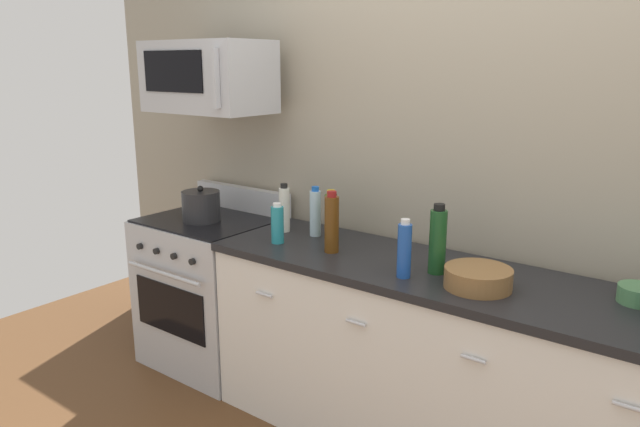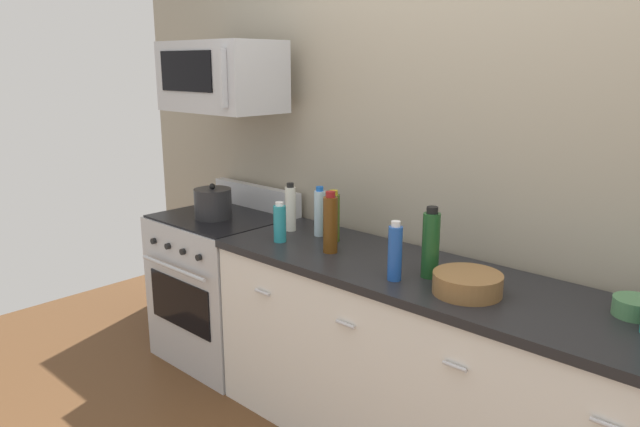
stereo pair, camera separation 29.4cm
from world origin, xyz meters
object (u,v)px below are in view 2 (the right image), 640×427
at_px(bowl_green_glaze, 635,307).
at_px(bottle_olive_oil, 333,217).
at_px(stockpot, 213,203).
at_px(bottle_water_clear, 320,212).
at_px(bottle_vinegar_white, 290,208).
at_px(bottle_wine_green, 431,244).
at_px(bottle_soda_blue, 395,252).
at_px(bowl_wooden_salad, 467,283).
at_px(bottle_wine_amber, 330,224).
at_px(bottle_dish_soap, 280,223).
at_px(range_oven, 224,286).
at_px(microwave, 221,77).

bearing_deg(bowl_green_glaze, bottle_olive_oil, -178.14).
bearing_deg(stockpot, bottle_water_clear, 12.92).
height_order(bottle_water_clear, bottle_vinegar_white, same).
distance_m(bottle_wine_green, bottle_soda_blue, 0.16).
bearing_deg(bottle_wine_green, bottle_soda_blue, -123.60).
relative_size(bottle_water_clear, bottle_vinegar_white, 1.00).
bearing_deg(bottle_wine_green, bowl_wooden_salad, -15.79).
relative_size(bottle_wine_amber, bottle_water_clear, 1.13).
height_order(bottle_olive_oil, bottle_dish_soap, bottle_olive_oil).
bearing_deg(bottle_wine_amber, range_oven, 176.02).
bearing_deg(bottle_dish_soap, bottle_wine_amber, 8.29).
xyz_separation_m(microwave, bottle_dish_soap, (0.65, -0.16, -0.73)).
bearing_deg(range_oven, bottle_dish_soap, -9.86).
bearing_deg(microwave, bowl_green_glaze, 2.24).
bearing_deg(bottle_water_clear, bottle_soda_blue, -21.65).
distance_m(bottle_vinegar_white, stockpot, 0.55).
bearing_deg(bowl_green_glaze, bottle_soda_blue, -160.99).
distance_m(bottle_dish_soap, stockpot, 0.65).
relative_size(bottle_vinegar_white, bowl_wooden_salad, 0.96).
height_order(bottle_dish_soap, bowl_green_glaze, bottle_dish_soap).
relative_size(range_oven, stockpot, 4.80).
bearing_deg(microwave, bottle_wine_amber, -6.63).
distance_m(range_oven, bottle_olive_oil, 1.03).
bearing_deg(bottle_wine_green, bowl_green_glaze, 11.92).
height_order(microwave, bowl_green_glaze, microwave).
xyz_separation_m(microwave, bottle_wine_amber, (0.96, -0.11, -0.68)).
bearing_deg(bottle_water_clear, bottle_dish_soap, -108.22).
height_order(range_oven, bottle_dish_soap, bottle_dish_soap).
height_order(bottle_olive_oil, bottle_vinegar_white, bottle_olive_oil).
relative_size(range_oven, bottle_soda_blue, 4.09).
bearing_deg(bottle_olive_oil, bottle_soda_blue, -23.62).
relative_size(bottle_olive_oil, bottle_vinegar_white, 1.00).
bearing_deg(range_oven, bottle_vinegar_white, 8.05).
xyz_separation_m(bowl_green_glaze, stockpot, (-2.29, -0.19, 0.06)).
bearing_deg(stockpot, bottle_vinegar_white, 13.56).
bearing_deg(bottle_water_clear, bowl_green_glaze, 0.82).
bearing_deg(stockpot, range_oven, 90.00).
height_order(range_oven, bottle_vinegar_white, bottle_vinegar_white).
relative_size(microwave, bottle_wine_amber, 2.43).
bearing_deg(bottle_olive_oil, bottle_vinegar_white, -177.78).
height_order(bottle_vinegar_white, bowl_green_glaze, bottle_vinegar_white).
bearing_deg(bottle_wine_amber, microwave, 173.37).
bearing_deg(stockpot, bottle_olive_oil, 9.49).
distance_m(bottle_wine_amber, bottle_vinegar_white, 0.45).
xyz_separation_m(bottle_wine_amber, bottle_wine_green, (0.55, 0.04, 0.00)).
bearing_deg(bottle_vinegar_white, range_oven, -171.95).
relative_size(microwave, bowl_green_glaze, 4.71).
height_order(bottle_dish_soap, bottle_vinegar_white, bottle_vinegar_white).
relative_size(range_oven, bottle_wine_amber, 3.49).
bearing_deg(bottle_water_clear, range_oven, -171.16).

